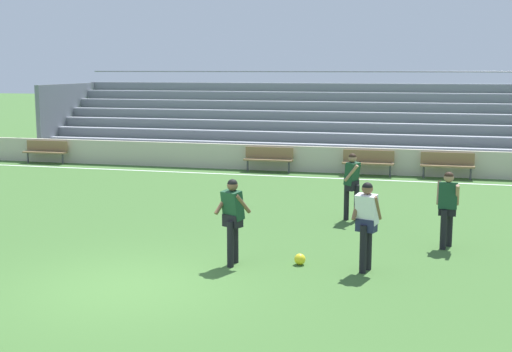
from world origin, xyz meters
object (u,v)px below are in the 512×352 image
Objects in this scene: bench_near_wall_gap at (368,160)px; player_dark_dropping_back at (233,214)px; player_white_wide_right at (367,219)px; bench_far_left at (447,163)px; bench_near_bin at (269,157)px; soccer_ball at (300,259)px; bench_far_right at (46,150)px; bleacher_stand at (314,120)px; player_dark_overlapping at (352,181)px; player_dark_challenging at (448,203)px.

player_dark_dropping_back is (-1.59, -11.72, 0.46)m from bench_near_wall_gap.
bench_far_left is at bearing 81.32° from player_white_wide_right.
player_white_wide_right is at bearing -68.34° from bench_near_bin.
bench_near_wall_gap reaches higher than soccer_ball.
bench_near_wall_gap is at bearing 82.29° from player_dark_dropping_back.
player_dark_dropping_back is at bearing -46.26° from bench_far_right.
bench_near_wall_gap is 3.63m from bench_near_bin.
bleacher_stand reaches higher than player_white_wide_right.
player_white_wide_right reaches higher than player_dark_dropping_back.
soccer_ball is at bearing -73.85° from bench_near_bin.
player_white_wide_right reaches higher than bench_far_right.
bench_far_right is 1.06× the size of player_dark_overlapping.
player_white_wide_right reaches higher than bench_near_bin.
player_dark_dropping_back reaches higher than player_dark_challenging.
player_dark_overlapping is at bearing 136.59° from player_dark_challenging.
bench_near_bin is 1.07× the size of player_dark_dropping_back.
bench_far_left is at bearing 0.00° from bench_near_wall_gap.
bench_far_left is 8.18× the size of soccer_ball.
player_dark_challenging is 7.43× the size of soccer_ball.
player_white_wide_right reaches higher than bench_far_left.
bench_near_bin is at bearing 106.15° from soccer_ball.
bench_far_left is 1.10× the size of player_dark_challenging.
player_dark_overlapping is 7.71× the size of soccer_ball.
bench_far_right is 1.10× the size of player_dark_challenging.
bench_near_bin is at bearing 111.66° from player_white_wide_right.
bench_far_left is at bearing 71.11° from player_dark_overlapping.
player_white_wide_right reaches higher than bench_near_wall_gap.
bench_near_wall_gap is 7.29m from player_dark_overlapping.
bleacher_stand reaches higher than bench_near_bin.
player_dark_challenging is at bearing -69.36° from bleacher_stand.
bleacher_stand is 14.06× the size of player_dark_challenging.
bench_near_wall_gap is at bearing -57.46° from bleacher_stand.
bleacher_stand is at bearing 110.64° from player_dark_challenging.
player_dark_overlapping is (0.21, -7.27, 0.47)m from bench_near_wall_gap.
bench_near_wall_gap and bench_near_bin have the same top height.
player_dark_overlapping reaches higher than bench_near_bin.
player_dark_challenging is at bearing -31.63° from bench_far_right.
player_dark_dropping_back is 4.66m from player_dark_challenging.
bleacher_stand reaches higher than bench_far_left.
bench_far_left is 12.49m from player_dark_dropping_back.
soccer_ball is at bearing 175.08° from player_white_wide_right.
player_white_wide_right reaches higher than player_dark_overlapping.
bench_near_wall_gap is at bearing 94.69° from player_white_wide_right.
soccer_ball is (-2.78, -2.01, -0.86)m from player_dark_challenging.
bench_near_bin is 8.18× the size of soccer_ball.
bench_near_wall_gap is (-2.70, 0.00, 0.00)m from bench_far_left.
bench_far_left and bench_far_right have the same top height.
bench_near_bin is (-3.63, 0.00, 0.00)m from bench_near_wall_gap.
player_dark_challenging reaches higher than soccer_ball.
bleacher_stand is 4.40m from bench_near_bin.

